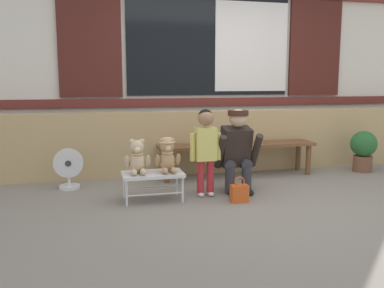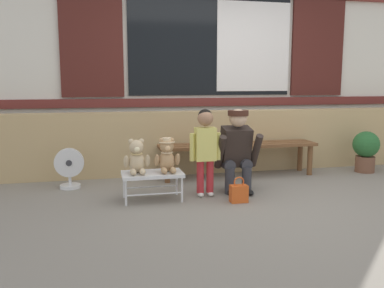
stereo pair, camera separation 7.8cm
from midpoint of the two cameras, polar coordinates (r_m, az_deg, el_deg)
The scene contains 12 objects.
ground_plane at distance 4.54m, azimuth 9.25°, elevation -7.48°, with size 60.00×60.00×0.00m, color gray.
brick_low_wall at distance 5.77m, azimuth 4.07°, elevation 0.39°, with size 7.40×0.25×0.85m, color tan.
shop_facade at distance 6.24m, azimuth 2.83°, elevation 14.20°, with size 7.55×0.26×3.71m.
wooden_bench_long at distance 5.49m, azimuth 6.78°, elevation -0.63°, with size 2.10×0.40×0.44m.
small_display_bench at distance 4.40m, azimuth -4.99°, elevation -4.35°, with size 0.64×0.36×0.30m.
teddy_bear_plain at distance 4.34m, azimuth -7.12°, elevation -1.90°, with size 0.28×0.26×0.36m.
teddy_bear_with_hat at distance 4.38m, azimuth -2.96°, elevation -1.62°, with size 0.28×0.27×0.36m.
child_standing at distance 4.48m, azimuth 2.34°, elevation 0.15°, with size 0.35×0.18×0.96m.
adult_crouching at distance 4.71m, azimuth 6.71°, elevation -0.84°, with size 0.50×0.49×0.95m.
handbag_on_ground at distance 4.38m, azimuth 6.98°, elevation -6.74°, with size 0.18×0.11×0.27m.
potted_plant at distance 6.22m, azimuth 23.19°, elevation -0.65°, with size 0.36×0.36×0.57m.
floor_fan at distance 5.06m, azimuth -16.13°, elevation -3.26°, with size 0.34×0.24×0.48m.
Camera 2 is at (-1.62, -4.05, 1.26)m, focal length 38.67 mm.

